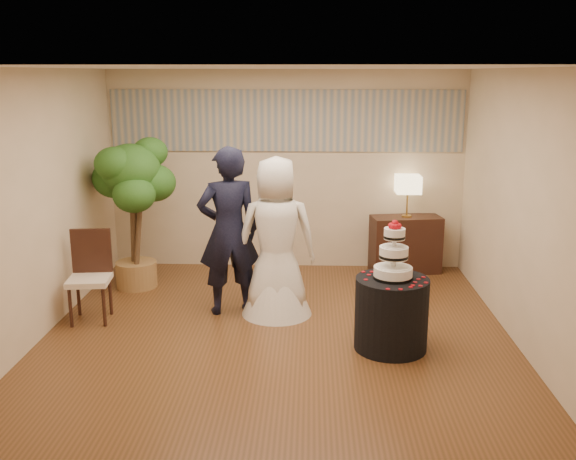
{
  "coord_description": "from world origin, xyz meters",
  "views": [
    {
      "loc": [
        0.35,
        -6.51,
        2.75
      ],
      "look_at": [
        0.1,
        0.4,
        1.05
      ],
      "focal_mm": 40.0,
      "sensor_mm": 36.0,
      "label": 1
    }
  ],
  "objects_px": {
    "ficus_tree": "(133,213)",
    "side_chair": "(89,277)",
    "groom": "(229,231)",
    "console": "(405,244)",
    "wedding_cake": "(394,250)",
    "table_lamp": "(407,196)",
    "cake_table": "(391,314)",
    "bride": "(276,237)"
  },
  "relations": [
    {
      "from": "groom",
      "to": "wedding_cake",
      "type": "xyz_separation_m",
      "value": [
        1.77,
        -0.97,
        0.07
      ]
    },
    {
      "from": "cake_table",
      "to": "ficus_tree",
      "type": "relative_size",
      "value": 0.38
    },
    {
      "from": "console",
      "to": "table_lamp",
      "type": "relative_size",
      "value": 1.65
    },
    {
      "from": "side_chair",
      "to": "bride",
      "type": "bearing_deg",
      "value": 1.81
    },
    {
      "from": "cake_table",
      "to": "console",
      "type": "bearing_deg",
      "value": 79.0
    },
    {
      "from": "ficus_tree",
      "to": "groom",
      "type": "bearing_deg",
      "value": -32.7
    },
    {
      "from": "ficus_tree",
      "to": "table_lamp",
      "type": "bearing_deg",
      "value": 12.38
    },
    {
      "from": "cake_table",
      "to": "ficus_tree",
      "type": "xyz_separation_m",
      "value": [
        -3.11,
        1.83,
        0.62
      ]
    },
    {
      "from": "console",
      "to": "table_lamp",
      "type": "distance_m",
      "value": 0.69
    },
    {
      "from": "table_lamp",
      "to": "ficus_tree",
      "type": "xyz_separation_m",
      "value": [
        -3.62,
        -0.79,
        -0.09
      ]
    },
    {
      "from": "groom",
      "to": "table_lamp",
      "type": "distance_m",
      "value": 2.82
    },
    {
      "from": "groom",
      "to": "side_chair",
      "type": "relative_size",
      "value": 1.91
    },
    {
      "from": "ficus_tree",
      "to": "side_chair",
      "type": "xyz_separation_m",
      "value": [
        -0.2,
        -1.2,
        -0.48
      ]
    },
    {
      "from": "cake_table",
      "to": "table_lamp",
      "type": "height_order",
      "value": "table_lamp"
    },
    {
      "from": "console",
      "to": "ficus_tree",
      "type": "height_order",
      "value": "ficus_tree"
    },
    {
      "from": "side_chair",
      "to": "table_lamp",
      "type": "bearing_deg",
      "value": 21.36
    },
    {
      "from": "cake_table",
      "to": "table_lamp",
      "type": "xyz_separation_m",
      "value": [
        0.51,
        2.63,
        0.71
      ]
    },
    {
      "from": "groom",
      "to": "side_chair",
      "type": "bearing_deg",
      "value": -4.64
    },
    {
      "from": "bride",
      "to": "ficus_tree",
      "type": "distance_m",
      "value": 2.1
    },
    {
      "from": "ficus_tree",
      "to": "side_chair",
      "type": "height_order",
      "value": "ficus_tree"
    },
    {
      "from": "ficus_tree",
      "to": "side_chair",
      "type": "bearing_deg",
      "value": -99.36
    },
    {
      "from": "groom",
      "to": "ficus_tree",
      "type": "bearing_deg",
      "value": -49.7
    },
    {
      "from": "ficus_tree",
      "to": "side_chair",
      "type": "distance_m",
      "value": 1.31
    },
    {
      "from": "console",
      "to": "side_chair",
      "type": "xyz_separation_m",
      "value": [
        -3.82,
        -2.0,
        0.12
      ]
    },
    {
      "from": "groom",
      "to": "console",
      "type": "relative_size",
      "value": 2.05
    },
    {
      "from": "groom",
      "to": "cake_table",
      "type": "relative_size",
      "value": 2.62
    },
    {
      "from": "side_chair",
      "to": "ficus_tree",
      "type": "bearing_deg",
      "value": 74.41
    },
    {
      "from": "groom",
      "to": "ficus_tree",
      "type": "distance_m",
      "value": 1.6
    },
    {
      "from": "table_lamp",
      "to": "ficus_tree",
      "type": "height_order",
      "value": "ficus_tree"
    },
    {
      "from": "console",
      "to": "ficus_tree",
      "type": "bearing_deg",
      "value": -177.06
    },
    {
      "from": "table_lamp",
      "to": "side_chair",
      "type": "height_order",
      "value": "table_lamp"
    },
    {
      "from": "wedding_cake",
      "to": "groom",
      "type": "bearing_deg",
      "value": 151.19
    },
    {
      "from": "groom",
      "to": "cake_table",
      "type": "height_order",
      "value": "groom"
    },
    {
      "from": "table_lamp",
      "to": "side_chair",
      "type": "distance_m",
      "value": 4.35
    },
    {
      "from": "groom",
      "to": "ficus_tree",
      "type": "relative_size",
      "value": 0.99
    },
    {
      "from": "groom",
      "to": "table_lamp",
      "type": "xyz_separation_m",
      "value": [
        2.28,
        1.66,
        0.11
      ]
    },
    {
      "from": "groom",
      "to": "table_lamp",
      "type": "relative_size",
      "value": 3.38
    },
    {
      "from": "side_chair",
      "to": "cake_table",
      "type": "bearing_deg",
      "value": -17.06
    },
    {
      "from": "console",
      "to": "side_chair",
      "type": "distance_m",
      "value": 4.31
    },
    {
      "from": "cake_table",
      "to": "side_chair",
      "type": "height_order",
      "value": "side_chair"
    },
    {
      "from": "wedding_cake",
      "to": "side_chair",
      "type": "distance_m",
      "value": 3.41
    },
    {
      "from": "wedding_cake",
      "to": "console",
      "type": "height_order",
      "value": "wedding_cake"
    }
  ]
}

